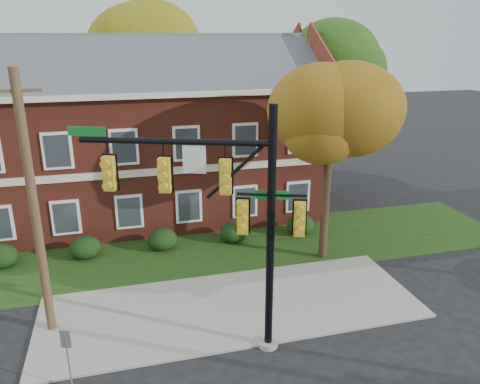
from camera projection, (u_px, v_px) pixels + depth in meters
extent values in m
plane|color=black|center=(239.00, 323.00, 16.62)|extent=(120.00, 120.00, 0.00)
cube|color=gray|center=(232.00, 307.00, 17.53)|extent=(14.00, 5.00, 0.08)
cube|color=#193811|center=(207.00, 251.00, 22.11)|extent=(30.00, 6.00, 0.04)
cube|color=maroon|center=(150.00, 152.00, 26.00)|extent=(18.00, 8.00, 7.00)
cube|color=beige|center=(145.00, 86.00, 24.84)|extent=(18.80, 8.80, 0.24)
cube|color=beige|center=(156.00, 172.00, 22.31)|extent=(18.00, 0.12, 0.35)
ellipsoid|color=black|center=(1.00, 256.00, 20.41)|extent=(1.40, 1.26, 1.05)
ellipsoid|color=black|center=(85.00, 248.00, 21.26)|extent=(1.40, 1.26, 1.05)
ellipsoid|color=black|center=(162.00, 239.00, 22.10)|extent=(1.40, 1.26, 1.05)
ellipsoid|color=black|center=(234.00, 232.00, 22.95)|extent=(1.40, 1.26, 1.05)
ellipsoid|color=black|center=(301.00, 225.00, 23.80)|extent=(1.40, 1.26, 1.05)
cylinder|color=black|center=(326.00, 198.00, 20.57)|extent=(0.36, 0.36, 5.76)
ellipsoid|color=#AE410E|center=(331.00, 117.00, 19.42)|extent=(4.25, 4.25, 3.60)
ellipsoid|color=#AE410E|center=(350.00, 103.00, 19.03)|extent=(3.50, 3.50, 3.00)
cylinder|color=black|center=(324.00, 138.00, 29.58)|extent=(0.36, 0.36, 7.04)
ellipsoid|color=#1B4011|center=(329.00, 66.00, 28.17)|extent=(5.95, 5.95, 5.04)
ellipsoid|color=#1B4011|center=(347.00, 56.00, 27.71)|extent=(4.90, 4.90, 4.20)
cylinder|color=black|center=(155.00, 121.00, 33.46)|extent=(0.36, 0.36, 7.68)
ellipsoid|color=#A96B0E|center=(151.00, 51.00, 31.92)|extent=(6.46, 6.46, 5.47)
ellipsoid|color=#A96B0E|center=(165.00, 42.00, 31.44)|extent=(5.32, 5.32, 4.56)
cylinder|color=gray|center=(268.00, 343.00, 15.36)|extent=(0.63, 0.63, 0.18)
cylinder|color=black|center=(271.00, 236.00, 14.12)|extent=(0.32, 0.32, 7.93)
cylinder|color=black|center=(174.00, 142.00, 13.48)|extent=(5.37, 2.15, 0.18)
cylinder|color=black|center=(271.00, 195.00, 13.70)|extent=(1.94, 0.80, 0.09)
cube|color=gold|center=(109.00, 174.00, 14.00)|extent=(0.59, 0.49, 1.31)
cube|color=gold|center=(165.00, 175.00, 13.84)|extent=(0.59, 0.49, 1.31)
cube|color=gold|center=(225.00, 177.00, 13.67)|extent=(0.59, 0.49, 1.31)
cube|color=silver|center=(194.00, 159.00, 13.59)|extent=(0.65, 0.28, 0.85)
cube|color=#0D6623|center=(87.00, 131.00, 13.64)|extent=(1.08, 0.44, 0.27)
cube|color=gold|center=(243.00, 217.00, 14.02)|extent=(0.59, 0.49, 1.31)
cube|color=gold|center=(300.00, 219.00, 13.86)|extent=(0.59, 0.49, 1.31)
cube|color=#0D6623|center=(271.00, 195.00, 13.70)|extent=(1.02, 0.42, 0.26)
cylinder|color=brown|center=(35.00, 211.00, 14.82)|extent=(0.32, 0.32, 8.86)
cube|color=brown|center=(16.00, 91.00, 13.62)|extent=(1.38, 0.24, 0.10)
cylinder|color=slate|center=(69.00, 361.00, 13.21)|extent=(0.07, 0.07, 1.98)
cube|color=slate|center=(65.00, 339.00, 12.97)|extent=(0.29, 0.11, 0.56)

